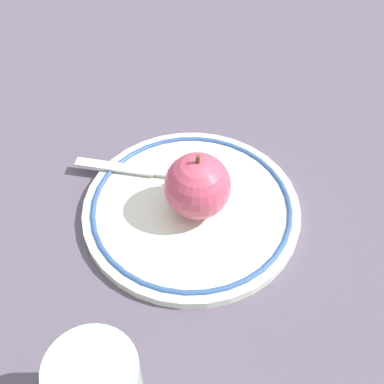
# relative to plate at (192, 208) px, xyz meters

# --- Properties ---
(ground_plane) EXTENTS (2.00, 2.00, 0.00)m
(ground_plane) POSITION_rel_plate_xyz_m (-0.00, 0.01, -0.01)
(ground_plane) COLOR #544B5B
(plate) EXTENTS (0.23, 0.23, 0.01)m
(plate) POSITION_rel_plate_xyz_m (0.00, 0.00, 0.00)
(plate) COLOR silver
(plate) RESTS_ON ground_plane
(apple_red_whole) EXTENTS (0.07, 0.07, 0.08)m
(apple_red_whole) POSITION_rel_plate_xyz_m (0.00, -0.01, 0.04)
(apple_red_whole) COLOR #C4465E
(apple_red_whole) RESTS_ON plate
(fork) EXTENTS (0.06, 0.17, 0.00)m
(fork) POSITION_rel_plate_xyz_m (0.02, 0.07, 0.01)
(fork) COLOR silver
(fork) RESTS_ON plate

